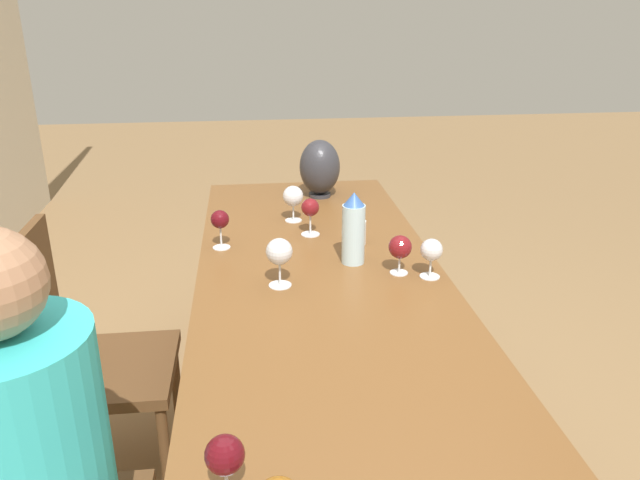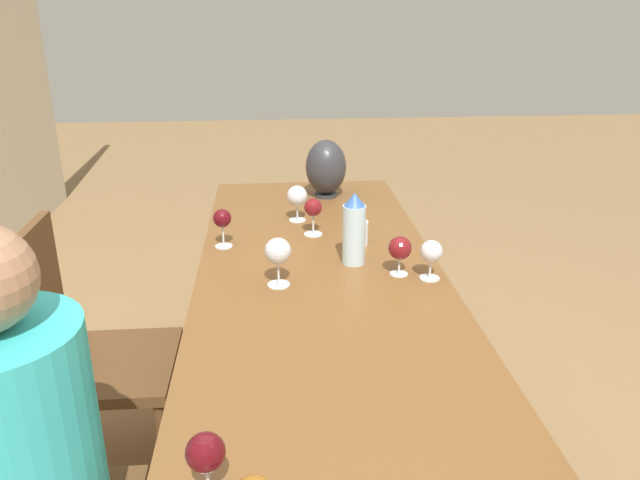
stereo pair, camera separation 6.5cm
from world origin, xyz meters
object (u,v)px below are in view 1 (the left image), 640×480
wine_glass_5 (225,456)px  wine_glass_6 (293,197)px  wine_glass_1 (310,209)px  wine_glass_0 (400,248)px  wine_glass_2 (279,252)px  water_bottle (353,229)px  person_near (36,476)px  water_tumbler (357,232)px  chair_far (84,355)px  wine_glass_7 (220,221)px  wine_glass_4 (431,251)px  vase (320,168)px

wine_glass_5 → wine_glass_6: (1.47, -0.23, 0.01)m
wine_glass_1 → wine_glass_0: bearing=-146.9°
wine_glass_2 → wine_glass_1: bearing=-18.0°
water_bottle → person_near: 1.17m
water_tumbler → person_near: person_near is taller
wine_glass_5 → chair_far: (0.98, 0.51, -0.36)m
water_tumbler → wine_glass_7: size_ratio=0.63×
chair_far → person_near: (-0.74, -0.09, 0.15)m
water_tumbler → wine_glass_6: bearing=37.1°
wine_glass_2 → wine_glass_7: bearing=29.5°
wine_glass_1 → wine_glass_7: (-0.10, 0.33, 0.00)m
wine_glass_1 → wine_glass_4: 0.55m
water_tumbler → chair_far: size_ratio=0.10×
wine_glass_2 → vase: bearing=-14.3°
wine_glass_4 → wine_glass_1: bearing=38.9°
wine_glass_7 → vase: bearing=-36.5°
wine_glass_7 → wine_glass_5: bearing=-177.8°
wine_glass_2 → chair_far: size_ratio=0.17×
wine_glass_1 → wine_glass_4: size_ratio=1.10×
wine_glass_1 → vase: bearing=-10.8°
wine_glass_0 → wine_glass_4: bearing=-113.8°
wine_glass_5 → wine_glass_7: size_ratio=0.92×
wine_glass_1 → wine_glass_2: size_ratio=0.91×
water_bottle → person_near: bearing=133.9°
water_bottle → vase: size_ratio=0.97×
vase → wine_glass_0: size_ratio=1.97×
wine_glass_0 → wine_glass_7: wine_glass_7 is taller
vase → chair_far: size_ratio=0.27×
vase → wine_glass_4: (-0.91, -0.25, -0.04)m
wine_glass_2 → person_near: bearing=138.4°
wine_glass_2 → chair_far: bearing=81.1°
wine_glass_2 → wine_glass_5: size_ratio=1.20×
wine_glass_2 → wine_glass_4: wine_glass_2 is taller
wine_glass_2 → person_near: (-0.64, 0.57, -0.23)m
vase → wine_glass_0: (-0.87, -0.16, -0.04)m
vase → wine_glass_5: vase is taller
wine_glass_1 → wine_glass_2: 0.46m
wine_glass_4 → chair_far: 1.20m
water_bottle → water_tumbler: 0.19m
water_tumbler → wine_glass_1: bearing=54.1°
wine_glass_7 → wine_glass_2: bearing=-150.5°
wine_glass_0 → chair_far: chair_far is taller
water_tumbler → wine_glass_5: wine_glass_5 is taller
water_bottle → wine_glass_5: water_bottle is taller
water_bottle → wine_glass_1: bearing=22.5°
wine_glass_5 → wine_glass_6: wine_glass_6 is taller
water_tumbler → wine_glass_4: size_ratio=0.68×
water_tumbler → wine_glass_7: 0.50m
wine_glass_4 → wine_glass_2: bearing=91.0°
vase → wine_glass_4: size_ratio=1.97×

